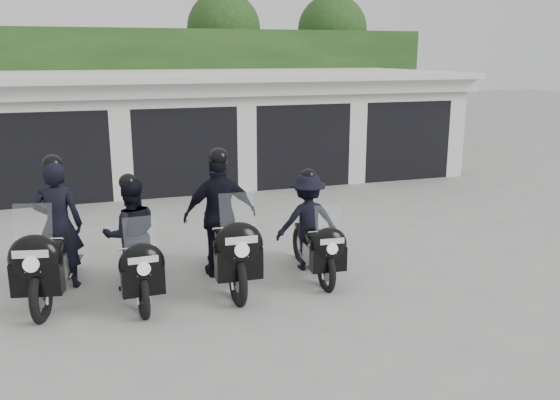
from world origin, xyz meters
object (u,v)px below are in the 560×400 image
object	(u,v)px
police_bike_d	(310,228)
police_bike_c	(223,224)
police_bike_a	(53,241)
police_bike_b	(133,244)

from	to	relation	value
police_bike_d	police_bike_c	bearing A→B (deg)	178.46
police_bike_c	police_bike_a	bearing A→B (deg)	177.62
police_bike_c	police_bike_d	bearing A→B (deg)	-3.56
police_bike_b	police_bike_d	xyz separation A→B (m)	(2.80, 0.05, -0.04)
police_bike_c	police_bike_b	bearing A→B (deg)	-172.16
police_bike_b	police_bike_c	world-z (taller)	police_bike_c
police_bike_c	police_bike_d	world-z (taller)	police_bike_c
police_bike_a	police_bike_c	xyz separation A→B (m)	(2.48, -0.14, 0.06)
police_bike_a	police_bike_d	size ratio (longest dim) A/B	1.20
police_bike_b	police_bike_c	xyz separation A→B (m)	(1.38, 0.17, 0.13)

